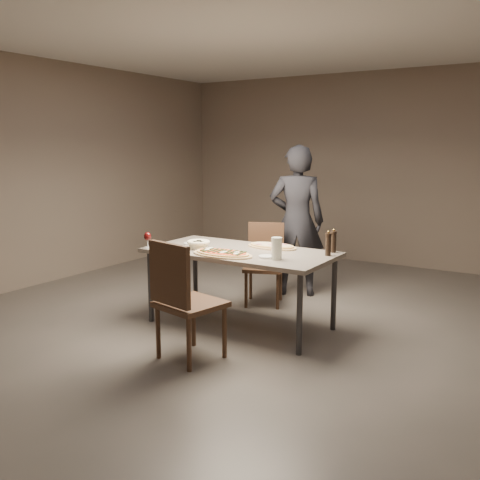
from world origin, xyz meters
The scene contains 14 objects.
room centered at (0.00, 0.00, 1.40)m, with size 7.00×7.00×7.00m.
dining_table centered at (0.00, 0.00, 0.69)m, with size 1.80×0.90×0.75m.
zucchini_pizza centered at (-0.01, -0.28, 0.77)m, with size 0.61×0.34×0.05m.
ham_pizza centered at (0.19, 0.28, 0.77)m, with size 0.52×0.29×0.04m.
bread_basket centered at (-0.39, -0.14, 0.80)m, with size 0.23×0.23×0.08m.
oil_dish centered at (0.38, -0.16, 0.76)m, with size 0.14×0.14×0.02m.
pepper_mill_left centered at (0.81, 0.22, 0.86)m, with size 0.06×0.06×0.23m.
pepper_mill_right centered at (0.80, 0.38, 0.86)m, with size 0.06×0.06×0.22m.
carafe centered at (0.49, -0.18, 0.85)m, with size 0.09×0.09×0.20m.
wine_glass centered at (-0.83, -0.38, 0.86)m, with size 0.07×0.07×0.16m.
side_plate centered at (-0.60, 0.02, 0.76)m, with size 0.16×0.16×0.01m.
chair_near centered at (0.08, -1.00, 0.56)m, with size 0.56×0.56×1.00m.
chair_far centered at (-0.19, 0.82, 0.50)m, with size 0.55×0.55×0.89m.
diner centered at (-0.04, 1.30, 0.87)m, with size 0.64×0.42×1.75m, color black.
Camera 1 is at (2.68, -4.25, 1.74)m, focal length 40.00 mm.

